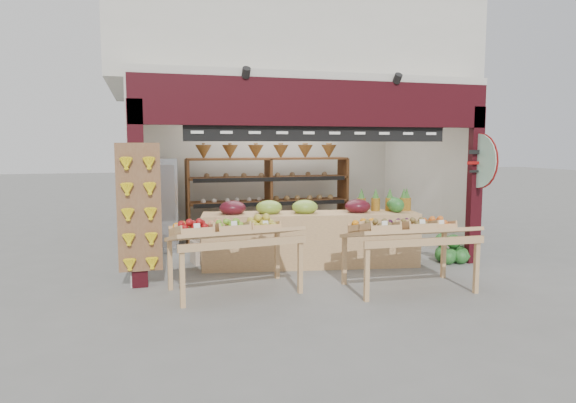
# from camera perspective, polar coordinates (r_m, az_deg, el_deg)

# --- Properties ---
(ground) EXTENTS (60.00, 60.00, 0.00)m
(ground) POSITION_cam_1_polar(r_m,az_deg,el_deg) (9.15, 1.50, -6.42)
(ground) COLOR slate
(ground) RESTS_ON ground
(shop_structure) EXTENTS (6.36, 5.12, 5.40)m
(shop_structure) POSITION_cam_1_polar(r_m,az_deg,el_deg) (10.64, -1.16, 16.63)
(shop_structure) COLOR beige
(shop_structure) RESTS_ON ground
(banana_board) EXTENTS (0.60, 0.15, 1.80)m
(banana_board) POSITION_cam_1_polar(r_m,az_deg,el_deg) (7.39, -16.21, -0.96)
(banana_board) COLOR brown
(banana_board) RESTS_ON ground
(gift_sign) EXTENTS (0.04, 0.93, 0.92)m
(gift_sign) POSITION_cam_1_polar(r_m,az_deg,el_deg) (9.16, 20.49, 4.24)
(gift_sign) COLOR #A9D5BB
(gift_sign) RESTS_ON ground
(back_shelving) EXTENTS (3.31, 0.54, 2.02)m
(back_shelving) POSITION_cam_1_polar(r_m,az_deg,el_deg) (10.43, -2.18, 2.17)
(back_shelving) COLOR brown
(back_shelving) RESTS_ON ground
(refrigerator) EXTENTS (0.69, 0.69, 1.76)m
(refrigerator) POSITION_cam_1_polar(r_m,az_deg,el_deg) (10.04, -14.20, -0.37)
(refrigerator) COLOR #AEB0B5
(refrigerator) RESTS_ON ground
(cardboard_stack) EXTENTS (1.05, 0.79, 0.71)m
(cardboard_stack) POSITION_cam_1_polar(r_m,az_deg,el_deg) (9.05, -7.69, -4.94)
(cardboard_stack) COLOR silver
(cardboard_stack) RESTS_ON ground
(mid_counter) EXTENTS (3.64, 1.30, 1.11)m
(mid_counter) POSITION_cam_1_polar(r_m,az_deg,el_deg) (8.58, 2.47, -3.95)
(mid_counter) COLOR tan
(mid_counter) RESTS_ON ground
(display_table_left) EXTENTS (1.83, 1.16, 1.09)m
(display_table_left) POSITION_cam_1_polar(r_m,az_deg,el_deg) (7.05, -7.00, -3.30)
(display_table_left) COLOR tan
(display_table_left) RESTS_ON ground
(display_table_right) EXTENTS (1.76, 1.03, 1.08)m
(display_table_right) POSITION_cam_1_polar(r_m,az_deg,el_deg) (7.35, 12.74, -3.03)
(display_table_right) COLOR tan
(display_table_right) RESTS_ON ground
(watermelon_pile) EXTENTS (0.67, 0.62, 0.47)m
(watermelon_pile) POSITION_cam_1_polar(r_m,az_deg,el_deg) (9.38, 17.76, -5.36)
(watermelon_pile) COLOR #194D1C
(watermelon_pile) RESTS_ON ground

